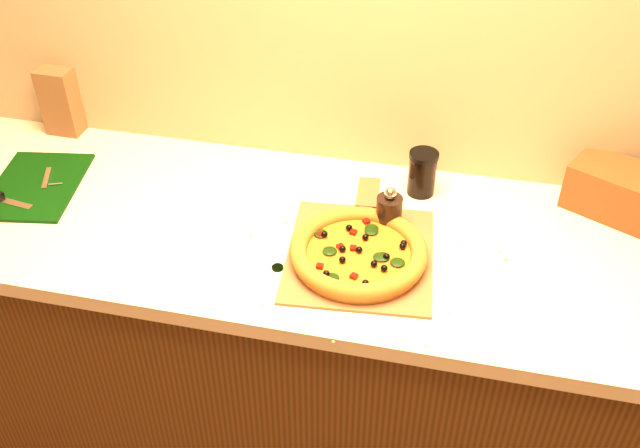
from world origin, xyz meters
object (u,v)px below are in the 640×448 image
Objects in this scene: pizza at (359,252)px; pizza_peel at (360,251)px; pepper_grinder at (389,212)px; cutting_board at (35,186)px; dark_jar at (422,173)px.

pizza_peel is at bearing 92.35° from pizza.
pepper_grinder is at bearing 59.39° from pizza_peel.
cutting_board is 2.87× the size of pepper_grinder.
pizza reaches higher than pizza_peel.
dark_jar is at bearing 70.15° from pepper_grinder.
cutting_board is at bearing 170.19° from pizza_peel.
pizza_peel is at bearing -115.34° from pepper_grinder.
dark_jar is at bearing 1.90° from cutting_board.
pizza_peel is 0.04m from pizza.
dark_jar reaches higher than pepper_grinder.
pizza_peel is 4.30× the size of dark_jar.
pepper_grinder is (0.05, 0.10, 0.04)m from pizza_peel.
pizza is 0.33m from dark_jar.
pizza is at bearing -92.92° from pizza_peel.
pizza is (0.00, -0.04, 0.02)m from pizza_peel.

